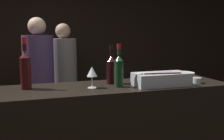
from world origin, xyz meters
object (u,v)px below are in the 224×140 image
ice_bin_with_bottles (160,78)px  person_blond_tee (39,80)px  red_wine_bottle_tall (25,68)px  candle_votive (196,80)px  red_wine_bottle_burgundy (119,70)px  person_in_hoodie (64,75)px  wine_glass (92,72)px  red_wine_bottle_black_foil (112,68)px  bowl_white (183,76)px

ice_bin_with_bottles → person_blond_tee: size_ratio=0.26×
red_wine_bottle_tall → candle_votive: bearing=-7.8°
red_wine_bottle_burgundy → person_in_hoodie: person_in_hoodie is taller
ice_bin_with_bottles → candle_votive: size_ratio=5.20×
wine_glass → person_blond_tee: size_ratio=0.10×
red_wine_bottle_burgundy → red_wine_bottle_tall: bearing=168.5°
red_wine_bottle_tall → red_wine_bottle_burgundy: size_ratio=1.15×
person_blond_tee → candle_votive: bearing=40.9°
candle_votive → person_in_hoodie: size_ratio=0.05×
wine_glass → red_wine_bottle_tall: 0.48m
wine_glass → red_wine_bottle_black_foil: (0.19, 0.12, 0.01)m
bowl_white → person_in_hoodie: bearing=116.9°
red_wine_bottle_black_foil → person_in_hoodie: person_in_hoodie is taller
ice_bin_with_bottles → red_wine_bottle_black_foil: red_wine_bottle_black_foil is taller
red_wine_bottle_black_foil → person_in_hoodie: size_ratio=0.19×
bowl_white → wine_glass: wine_glass is taller
wine_glass → person_in_hoodie: size_ratio=0.10×
bowl_white → candle_votive: bearing=-83.6°
wine_glass → person_in_hoodie: (-0.00, 1.77, -0.30)m
candle_votive → person_blond_tee: (-1.22, 1.39, -0.17)m
bowl_white → red_wine_bottle_tall: (-1.32, 0.02, 0.12)m
person_in_hoodie → wine_glass: bearing=158.3°
person_in_hoodie → red_wine_bottle_tall: bearing=142.4°
person_in_hoodie → person_blond_tee: bearing=119.7°
wine_glass → red_wine_bottle_black_foil: 0.22m
candle_votive → red_wine_bottle_tall: bearing=172.2°
person_in_hoodie → red_wine_bottle_burgundy: bearing=164.7°
wine_glass → candle_votive: wine_glass is taller
red_wine_bottle_burgundy → red_wine_bottle_black_foil: (-0.01, 0.14, -0.01)m
candle_votive → red_wine_bottle_burgundy: 0.67m
candle_votive → person_in_hoodie: 2.04m
candle_votive → person_blond_tee: size_ratio=0.05×
person_blond_tee → red_wine_bottle_tall: bearing=-5.8°
red_wine_bottle_burgundy → red_wine_bottle_black_foil: bearing=95.5°
red_wine_bottle_tall → person_blond_tee: 1.25m
person_blond_tee → red_wine_bottle_burgundy: bearing=22.2°
bowl_white → red_wine_bottle_tall: red_wine_bottle_tall is taller
red_wine_bottle_burgundy → person_in_hoodie: bearing=96.6°
bowl_white → red_wine_bottle_black_foil: (-0.66, 0.02, 0.09)m
ice_bin_with_bottles → red_wine_bottle_tall: (-1.00, 0.18, 0.10)m
red_wine_bottle_tall → bowl_white: bearing=-0.8°
person_blond_tee → bowl_white: bearing=44.0°
candle_votive → red_wine_bottle_burgundy: size_ratio=0.25×
red_wine_bottle_burgundy → red_wine_bottle_black_foil: red_wine_bottle_burgundy is taller
bowl_white → red_wine_bottle_black_foil: bearing=177.9°
candle_votive → person_in_hoodie: person_in_hoodie is taller
red_wine_bottle_burgundy → person_blond_tee: 1.48m
wine_glass → person_in_hoodie: person_in_hoodie is taller
bowl_white → red_wine_bottle_burgundy: 0.66m
candle_votive → red_wine_bottle_black_foil: size_ratio=0.27×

